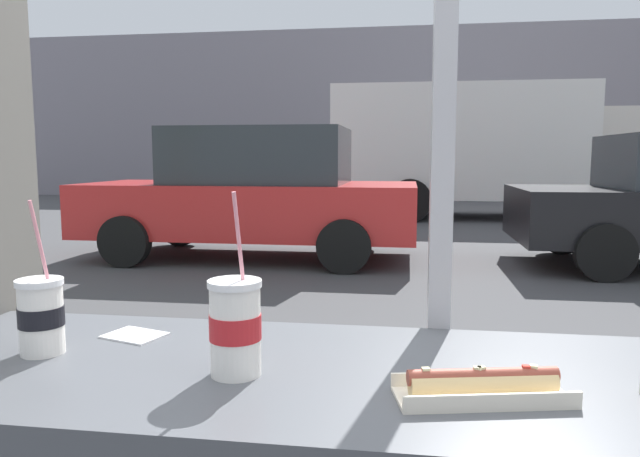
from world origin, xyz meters
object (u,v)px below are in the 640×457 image
soda_cup_left (235,326)px  hotdog_tray_far (483,385)px  parked_car_red (254,193)px  box_truck (492,146)px  soda_cup_right (41,315)px

soda_cup_left → hotdog_tray_far: soda_cup_left is taller
parked_car_red → box_truck: 7.06m
hotdog_tray_far → box_truck: bearing=82.5°
soda_cup_left → soda_cup_right: soda_cup_left is taller
hotdog_tray_far → box_truck: box_truck is taller
parked_car_red → soda_cup_right: bearing=-78.6°
hotdog_tray_far → parked_car_red: size_ratio=0.07×
box_truck → parked_car_red: bearing=-123.2°
soda_cup_right → box_truck: (2.50, 12.56, 0.53)m
hotdog_tray_far → parked_car_red: parked_car_red is taller
parked_car_red → soda_cup_left: bearing=-75.4°
parked_car_red → box_truck: bearing=56.8°
soda_cup_left → soda_cup_right: bearing=172.4°
soda_cup_right → box_truck: bearing=78.7°
hotdog_tray_far → parked_car_red: (-2.17, 6.78, -0.12)m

